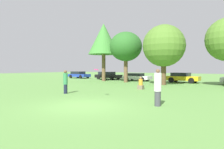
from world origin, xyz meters
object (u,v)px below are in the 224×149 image
(tree_2, at_px, (164,46))
(parked_car_black, at_px, (108,75))
(person_thrower, at_px, (65,82))
(parked_car_blue, at_px, (79,75))
(person_catcher, at_px, (158,87))
(parked_car_yellow, at_px, (182,77))
(tree_0, at_px, (104,39))
(frisbee, at_px, (96,70))
(parked_car_white, at_px, (137,77))
(tree_1, at_px, (126,47))
(bystander_sitting, at_px, (141,84))

(tree_2, bearing_deg, parked_car_black, 155.98)
(person_thrower, xyz_separation_m, parked_car_blue, (-14.04, 15.70, -0.23))
(person_catcher, bearing_deg, person_thrower, 0.00)
(person_thrower, xyz_separation_m, parked_car_yellow, (4.14, 15.54, -0.19))
(tree_0, xyz_separation_m, parked_car_black, (-1.96, 3.71, -5.23))
(frisbee, bearing_deg, parked_car_yellow, 86.33)
(frisbee, distance_m, parked_car_yellow, 15.88)
(frisbee, height_order, parked_car_white, frisbee)
(parked_car_white, bearing_deg, parked_car_blue, 179.66)
(person_catcher, distance_m, frisbee, 4.24)
(person_catcher, relative_size, parked_car_yellow, 0.46)
(tree_1, relative_size, parked_car_blue, 1.58)
(frisbee, relative_size, parked_car_white, 0.07)
(tree_0, relative_size, tree_2, 1.23)
(bystander_sitting, bearing_deg, tree_2, 89.22)
(bystander_sitting, height_order, tree_0, tree_0)
(bystander_sitting, distance_m, tree_2, 6.59)
(parked_car_blue, bearing_deg, tree_1, -15.81)
(tree_0, bearing_deg, person_catcher, -44.51)
(frisbee, relative_size, tree_2, 0.05)
(tree_1, xyz_separation_m, parked_car_black, (-5.75, 4.01, -3.91))
(tree_1, distance_m, tree_2, 5.43)
(parked_car_white, bearing_deg, tree_2, -36.23)
(frisbee, bearing_deg, person_catcher, -4.85)
(tree_0, distance_m, parked_car_black, 6.70)
(parked_car_blue, bearing_deg, parked_car_yellow, 1.11)
(tree_0, height_order, parked_car_blue, tree_0)
(tree_0, xyz_separation_m, tree_2, (9.13, -1.23, -1.63))
(person_thrower, bearing_deg, bystander_sitting, 64.72)
(bystander_sitting, distance_m, tree_1, 9.20)
(tree_1, height_order, tree_2, tree_2)
(bystander_sitting, height_order, tree_2, tree_2)
(person_thrower, distance_m, parked_car_yellow, 16.08)
(tree_1, height_order, parked_car_blue, tree_1)
(person_catcher, distance_m, bystander_sitting, 7.42)
(person_catcher, xyz_separation_m, parked_car_yellow, (-3.13, 16.16, -0.24))
(frisbee, xyz_separation_m, parked_car_yellow, (1.01, 15.81, -1.09))
(parked_car_yellow, bearing_deg, frisbee, -92.07)
(parked_car_black, relative_size, parked_car_yellow, 1.12)
(person_thrower, bearing_deg, frisbee, -0.08)
(parked_car_black, xyz_separation_m, parked_car_white, (5.54, -0.64, -0.05))
(tree_2, bearing_deg, person_thrower, -106.86)
(parked_car_blue, xyz_separation_m, parked_car_white, (11.82, -0.40, -0.05))
(tree_0, relative_size, parked_car_blue, 1.97)
(person_thrower, bearing_deg, tree_0, 120.29)
(bystander_sitting, height_order, parked_car_yellow, parked_car_yellow)
(frisbee, xyz_separation_m, parked_car_blue, (-17.16, 15.97, -1.13))
(tree_1, bearing_deg, parked_car_yellow, 30.50)
(bystander_sitting, relative_size, tree_2, 0.17)
(tree_0, relative_size, parked_car_white, 1.96)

